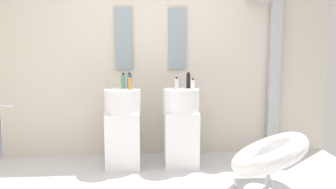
{
  "coord_description": "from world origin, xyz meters",
  "views": [
    {
      "loc": [
        -0.11,
        -3.05,
        1.46
      ],
      "look_at": [
        0.15,
        0.55,
        0.95
      ],
      "focal_mm": 38.04,
      "sensor_mm": 36.0,
      "label": 1
    }
  ],
  "objects": [
    {
      "name": "shower_column",
      "position": [
        1.62,
        1.53,
        1.08
      ],
      "size": [
        0.49,
        0.24,
        2.05
      ],
      "color": "#B7BABF",
      "rests_on": "ground_plane"
    },
    {
      "name": "soap_bottle_amber",
      "position": [
        -0.25,
        1.02,
        1.02
      ],
      "size": [
        0.04,
        0.04,
        0.17
      ],
      "color": "#C68C38",
      "rests_on": "pedestal_sink_left"
    },
    {
      "name": "soap_bottle_white",
      "position": [
        0.47,
        1.02,
        1.0
      ],
      "size": [
        0.04,
        0.04,
        0.13
      ],
      "color": "white",
      "rests_on": "pedestal_sink_right"
    },
    {
      "name": "vanity_mirror_left",
      "position": [
        -0.35,
        1.58,
        1.53
      ],
      "size": [
        0.22,
        0.03,
        0.79
      ],
      "primitive_type": "cube",
      "color": "#8C9EA8"
    },
    {
      "name": "soap_bottle_clear",
      "position": [
        0.28,
        1.02,
        1.01
      ],
      "size": [
        0.04,
        0.04,
        0.15
      ],
      "color": "silver",
      "rests_on": "pedestal_sink_right"
    },
    {
      "name": "soap_bottle_green",
      "position": [
        -0.34,
        1.22,
        1.02
      ],
      "size": [
        0.05,
        0.05,
        0.18
      ],
      "color": "#59996B",
      "rests_on": "pedestal_sink_left"
    },
    {
      "name": "pedestal_sink_left",
      "position": [
        -0.35,
        1.1,
        0.48
      ],
      "size": [
        0.43,
        0.43,
        1.04
      ],
      "color": "white",
      "rests_on": "ground_plane"
    },
    {
      "name": "pedestal_sink_right",
      "position": [
        0.35,
        1.1,
        0.48
      ],
      "size": [
        0.43,
        0.43,
        1.04
      ],
      "color": "white",
      "rests_on": "ground_plane"
    },
    {
      "name": "soap_bottle_blue",
      "position": [
        -0.27,
        1.21,
        1.03
      ],
      "size": [
        0.06,
        0.06,
        0.19
      ],
      "color": "#4C72B7",
      "rests_on": "pedestal_sink_left"
    },
    {
      "name": "soap_bottle_black",
      "position": [
        0.44,
        1.18,
        1.03
      ],
      "size": [
        0.05,
        0.05,
        0.19
      ],
      "color": "black",
      "rests_on": "pedestal_sink_right"
    },
    {
      "name": "lounge_chair",
      "position": [
        1.12,
        0.22,
        0.35
      ],
      "size": [
        1.01,
        1.01,
        0.65
      ],
      "color": "#B7BABF",
      "rests_on": "ground_plane"
    },
    {
      "name": "vanity_mirror_right",
      "position": [
        0.35,
        1.58,
        1.53
      ],
      "size": [
        0.22,
        0.03,
        0.79
      ],
      "primitive_type": "cube",
      "color": "#8C9EA8"
    },
    {
      "name": "rear_partition",
      "position": [
        0.0,
        1.65,
        1.3
      ],
      "size": [
        4.8,
        0.1,
        2.6
      ],
      "primitive_type": "cube",
      "color": "beige",
      "rests_on": "ground_plane"
    }
  ]
}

